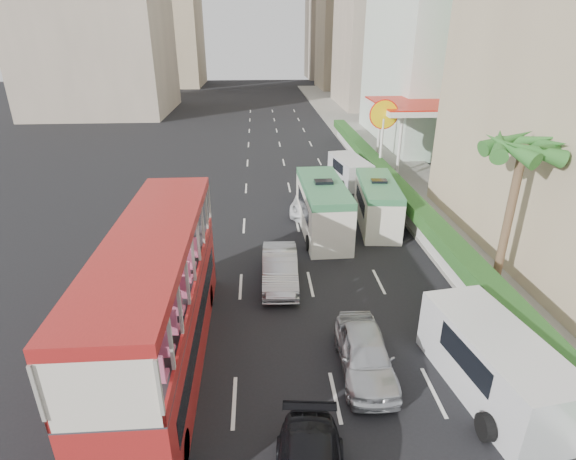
{
  "coord_description": "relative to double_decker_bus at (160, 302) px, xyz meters",
  "views": [
    {
      "loc": [
        -2.64,
        -12.76,
        10.65
      ],
      "look_at": [
        -1.5,
        4.0,
        3.2
      ],
      "focal_mm": 28.0,
      "sensor_mm": 36.0,
      "label": 1
    }
  ],
  "objects": [
    {
      "name": "palm_tree",
      "position": [
        13.8,
        4.0,
        0.85
      ],
      "size": [
        0.36,
        0.36,
        6.4
      ],
      "primitive_type": "cylinder",
      "color": "brown",
      "rests_on": "sidewalk"
    },
    {
      "name": "van_asset",
      "position": [
        6.76,
        14.13,
        -2.53
      ],
      "size": [
        3.49,
        5.72,
        1.48
      ],
      "primitive_type": "imported",
      "rotation": [
        0.0,
        0.0,
        -0.2
      ],
      "color": "silver",
      "rests_on": "ground"
    },
    {
      "name": "hedge",
      "position": [
        12.2,
        14.0,
        -1.0
      ],
      "size": [
        1.1,
        44.0,
        0.7
      ],
      "primitive_type": "cube",
      "color": "#2D6626",
      "rests_on": "kerb_wall"
    },
    {
      "name": "sidewalk",
      "position": [
        15.0,
        25.0,
        -2.44
      ],
      "size": [
        6.0,
        120.0,
        0.18
      ],
      "primitive_type": "cube",
      "color": "#99968C",
      "rests_on": "ground"
    },
    {
      "name": "car_silver_lane_b",
      "position": [
        6.77,
        -0.86,
        -2.53
      ],
      "size": [
        1.83,
        4.31,
        1.45
      ],
      "primitive_type": "imported",
      "rotation": [
        0.0,
        0.0,
        -0.03
      ],
      "color": "#B1B3B8",
      "rests_on": "ground"
    },
    {
      "name": "minibus_far",
      "position": [
        10.3,
        11.67,
        -1.2
      ],
      "size": [
        2.59,
        6.16,
        2.66
      ],
      "primitive_type": "cube",
      "rotation": [
        0.0,
        0.0,
        -0.1
      ],
      "color": "silver",
      "rests_on": "ground"
    },
    {
      "name": "car_silver_lane_a",
      "position": [
        4.21,
        5.24,
        -2.53
      ],
      "size": [
        1.71,
        4.56,
        1.49
      ],
      "primitive_type": "imported",
      "rotation": [
        0.0,
        0.0,
        -0.03
      ],
      "color": "#B1B3B8",
      "rests_on": "ground"
    },
    {
      "name": "ground_plane",
      "position": [
        6.0,
        0.0,
        -2.53
      ],
      "size": [
        200.0,
        200.0,
        0.0
      ],
      "primitive_type": "plane",
      "color": "black",
      "rests_on": "ground"
    },
    {
      "name": "panel_van_far",
      "position": [
        10.26,
        19.75,
        -1.56
      ],
      "size": [
        2.69,
        5.09,
        1.94
      ],
      "primitive_type": "cube",
      "rotation": [
        0.0,
        0.0,
        0.16
      ],
      "color": "silver",
      "rests_on": "ground"
    },
    {
      "name": "kerb_wall",
      "position": [
        12.2,
        14.0,
        -1.85
      ],
      "size": [
        0.3,
        44.0,
        1.0
      ],
      "primitive_type": "cube",
      "color": "silver",
      "rests_on": "sidewalk"
    },
    {
      "name": "panel_van_near",
      "position": [
        10.57,
        -2.05,
        -1.43
      ],
      "size": [
        3.0,
        5.79,
        2.21
      ],
      "primitive_type": "cube",
      "rotation": [
        0.0,
        0.0,
        0.15
      ],
      "color": "silver",
      "rests_on": "ground"
    },
    {
      "name": "minibus_near",
      "position": [
        6.92,
        10.74,
        -1.04
      ],
      "size": [
        2.42,
        6.77,
        2.97
      ],
      "primitive_type": "cube",
      "rotation": [
        0.0,
        0.0,
        0.03
      ],
      "color": "silver",
      "rests_on": "ground"
    },
    {
      "name": "shell_station",
      "position": [
        16.0,
        23.0,
        0.22
      ],
      "size": [
        6.5,
        8.0,
        5.5
      ],
      "primitive_type": "cube",
      "color": "silver",
      "rests_on": "ground"
    },
    {
      "name": "double_decker_bus",
      "position": [
        0.0,
        0.0,
        0.0
      ],
      "size": [
        2.5,
        11.0,
        5.06
      ],
      "primitive_type": "cube",
      "color": "#A51E1C",
      "rests_on": "ground"
    }
  ]
}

